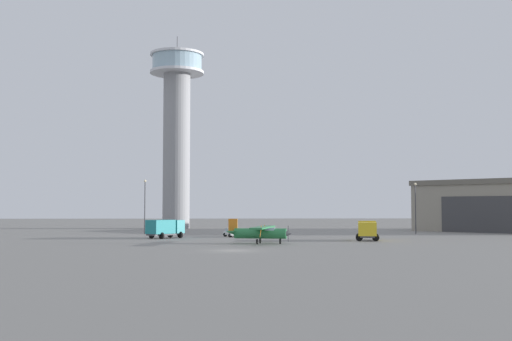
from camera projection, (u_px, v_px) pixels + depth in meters
ground_plane at (233, 251)px, 69.50m from camera, size 400.00×400.00×0.00m
control_tower at (177, 123)px, 143.63m from camera, size 12.18×12.18×43.77m
hangar at (503, 206)px, 125.25m from camera, size 35.55×35.61×10.10m
airplane_green at (260, 232)px, 82.85m from camera, size 8.61×11.02×3.25m
truck_box_teal at (165, 228)px, 97.11m from camera, size 5.81×6.09×2.83m
truck_box_yellow at (367, 230)px, 90.43m from camera, size 4.01×5.95×2.76m
car_white at (233, 232)px, 101.69m from camera, size 3.08×4.62×1.37m
light_post_west at (415, 204)px, 112.44m from camera, size 0.44×0.44×9.11m
light_post_north at (145, 202)px, 114.02m from camera, size 0.44×0.44×9.72m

